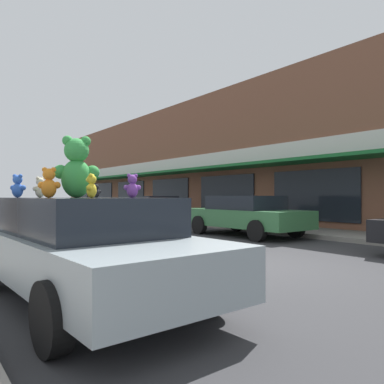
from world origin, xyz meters
TOP-DOWN VIEW (x-y plane):
  - ground_plane at (0.00, 0.00)m, footprint 260.00×260.00m
  - storefront_row at (14.83, 13.79)m, footprint 16.80×35.99m
  - plush_art_car at (-3.59, -0.60)m, footprint 2.13×4.67m
  - teddy_bear_giant at (-3.71, -0.68)m, footprint 0.60×0.44m
  - teddy_bear_purple at (-2.95, -0.74)m, footprint 0.25×0.18m
  - teddy_bear_cream at (-3.91, 0.29)m, footprint 0.23×0.17m
  - teddy_bear_yellow at (-3.67, -1.06)m, footprint 0.19×0.21m
  - teddy_bear_orange at (-4.07, -0.74)m, footprint 0.27×0.23m
  - teddy_bear_black at (-3.05, 0.30)m, footprint 0.16×0.10m
  - teddy_bear_blue at (-4.20, 0.36)m, footprint 0.22×0.23m
  - parked_car_far_center at (3.78, 3.82)m, footprint 2.03×4.53m
  - parked_car_far_right at (3.78, 10.46)m, footprint 2.01×4.53m

SIDE VIEW (x-z plane):
  - ground_plane at x=0.00m, z-range 0.00..0.00m
  - plush_art_car at x=-3.59m, z-range 0.06..1.42m
  - parked_car_far_center at x=3.78m, z-range 0.05..1.43m
  - parked_car_far_right at x=3.78m, z-range 0.08..1.44m
  - teddy_bear_black at x=-3.05m, z-range 1.36..1.58m
  - teddy_bear_yellow at x=-3.67m, z-range 1.36..1.65m
  - teddy_bear_cream at x=-3.91m, z-range 1.36..1.66m
  - teddy_bear_purple at x=-2.95m, z-range 1.36..1.69m
  - teddy_bear_blue at x=-4.20m, z-range 1.36..1.69m
  - teddy_bear_orange at x=-4.07m, z-range 1.36..1.73m
  - teddy_bear_giant at x=-3.71m, z-range 1.35..2.14m
  - storefront_row at x=14.83m, z-range 0.00..6.86m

